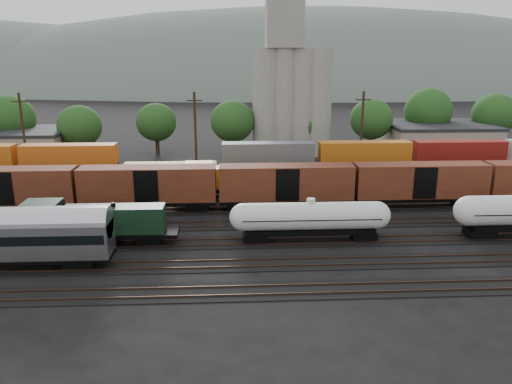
{
  "coord_description": "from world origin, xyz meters",
  "views": [
    {
      "loc": [
        -6.95,
        -49.02,
        17.43
      ],
      "look_at": [
        -4.36,
        2.0,
        3.0
      ],
      "focal_mm": 35.0,
      "sensor_mm": 36.0,
      "label": 1
    }
  ],
  "objects_px": {
    "green_locomotive": "(85,222)",
    "orange_locomotive": "(234,179)",
    "grain_silo": "(291,89)",
    "tank_car_a": "(310,218)"
  },
  "relations": [
    {
      "from": "grain_silo",
      "to": "orange_locomotive",
      "type": "bearing_deg",
      "value": -110.9
    },
    {
      "from": "orange_locomotive",
      "to": "grain_silo",
      "type": "relative_size",
      "value": 0.58
    },
    {
      "from": "tank_car_a",
      "to": "green_locomotive",
      "type": "bearing_deg",
      "value": -180.0
    },
    {
      "from": "green_locomotive",
      "to": "orange_locomotive",
      "type": "distance_m",
      "value": 20.38
    },
    {
      "from": "tank_car_a",
      "to": "grain_silo",
      "type": "xyz_separation_m",
      "value": [
        2.89,
        41.0,
        8.87
      ]
    },
    {
      "from": "green_locomotive",
      "to": "grain_silo",
      "type": "xyz_separation_m",
      "value": [
        23.72,
        41.0,
        8.93
      ]
    },
    {
      "from": "orange_locomotive",
      "to": "grain_silo",
      "type": "bearing_deg",
      "value": 69.1
    },
    {
      "from": "tank_car_a",
      "to": "grain_silo",
      "type": "distance_m",
      "value": 42.05
    },
    {
      "from": "green_locomotive",
      "to": "orange_locomotive",
      "type": "bearing_deg",
      "value": 47.39
    },
    {
      "from": "orange_locomotive",
      "to": "grain_silo",
      "type": "height_order",
      "value": "grain_silo"
    }
  ]
}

